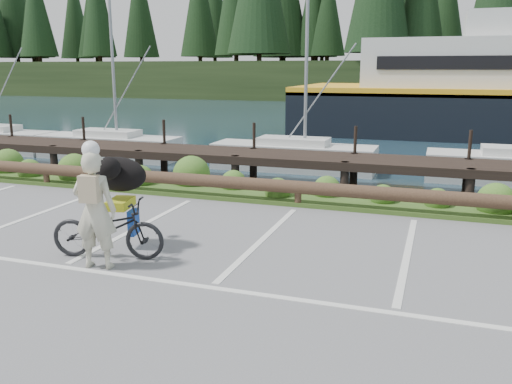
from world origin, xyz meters
TOP-DOWN VIEW (x-y plane):
  - ground at (0.00, 0.00)m, footprint 72.00×72.00m
  - harbor_backdrop at (0.39, 78.47)m, footprint 170.00×160.00m
  - vegetation_strip at (0.00, 5.30)m, footprint 34.00×1.60m
  - log_rail at (0.00, 4.60)m, footprint 32.00×0.30m
  - bicycle at (-2.14, 0.24)m, footprint 2.01×1.04m
  - cyclist at (-2.05, -0.20)m, footprint 0.76×0.58m
  - dog at (-2.26, 0.84)m, footprint 0.72×1.13m

SIDE VIEW (x-z plane):
  - harbor_backdrop at x=0.39m, z-range -15.00..15.00m
  - ground at x=0.00m, z-range 0.00..0.00m
  - log_rail at x=0.00m, z-range -0.30..0.30m
  - vegetation_strip at x=0.00m, z-range 0.00..0.10m
  - bicycle at x=-2.14m, z-range 0.00..1.01m
  - cyclist at x=-2.05m, z-range 0.00..1.88m
  - dog at x=-2.26m, z-range 1.01..1.61m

